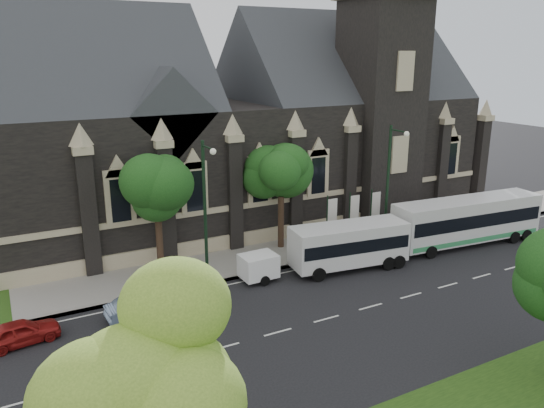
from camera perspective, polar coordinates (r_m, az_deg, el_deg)
ground at (r=29.22m, az=5.93°, el=-12.30°), size 160.00×160.00×0.00m
sidewalk at (r=36.66m, az=-2.40°, el=-6.00°), size 80.00×5.00×0.15m
museum at (r=44.92m, az=-1.79°, el=8.81°), size 40.00×17.70×29.90m
tree_park_near at (r=14.73m, az=-13.40°, el=-14.69°), size 4.42×4.42×8.56m
tree_walk_right at (r=37.41m, az=1.13°, el=3.68°), size 4.08×4.08×7.80m
tree_walk_left at (r=34.05m, az=-12.23°, el=1.92°), size 3.91×3.91×7.64m
street_lamp_near at (r=38.50m, az=12.66°, el=2.57°), size 0.36×1.88×9.00m
street_lamp_mid at (r=31.43m, az=-7.17°, el=-0.19°), size 0.36×1.88×9.00m
banner_flag_left at (r=38.46m, az=6.35°, el=-1.37°), size 0.90×0.10×4.00m
banner_flag_center at (r=39.59m, az=8.74°, el=-0.95°), size 0.90×0.10×4.00m
banner_flag_right at (r=40.78m, az=11.00°, el=-0.56°), size 0.90×0.10×4.00m
tour_coach at (r=41.61m, az=20.43°, el=-1.63°), size 12.22×3.64×3.51m
shuttle_bus at (r=35.13m, az=8.37°, el=-4.24°), size 8.11×3.60×3.03m
box_trailer at (r=33.17m, az=-1.48°, el=-6.75°), size 3.26×1.91×1.73m
sedan at (r=29.79m, az=-13.80°, el=-10.71°), size 4.08×1.67×1.31m
car_far_red at (r=29.32m, az=-25.62°, el=-12.44°), size 3.85×1.97×1.26m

